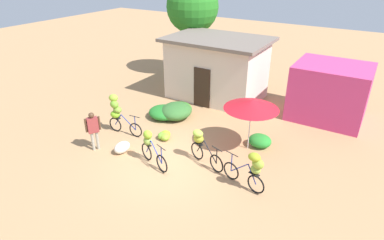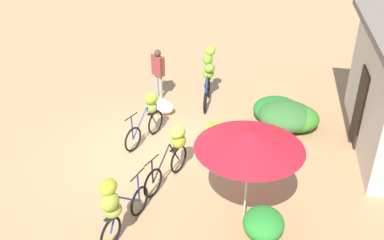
{
  "view_description": "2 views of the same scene",
  "coord_description": "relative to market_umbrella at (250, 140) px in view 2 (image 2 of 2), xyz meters",
  "views": [
    {
      "loc": [
        5.9,
        -7.99,
        6.76
      ],
      "look_at": [
        0.04,
        1.57,
        1.11
      ],
      "focal_mm": 30.24,
      "sensor_mm": 36.0,
      "label": 1
    },
    {
      "loc": [
        8.79,
        2.74,
        6.09
      ],
      "look_at": [
        0.12,
        0.98,
        1.07
      ],
      "focal_mm": 39.96,
      "sensor_mm": 36.0,
      "label": 2
    }
  ],
  "objects": [
    {
      "name": "hedge_bush_mid",
      "position": [
        -3.94,
        0.78,
        -1.55
      ],
      "size": [
        1.42,
        1.56,
        0.72
      ],
      "primitive_type": "ellipsoid",
      "color": "#356B2F",
      "rests_on": "ground"
    },
    {
      "name": "ground_plane",
      "position": [
        -2.07,
        -2.46,
        -1.91
      ],
      "size": [
        60.0,
        60.0,
        0.0
      ],
      "primitive_type": "plane",
      "color": "tan"
    },
    {
      "name": "market_umbrella",
      "position": [
        0.0,
        0.0,
        0.0
      ],
      "size": [
        2.07,
        2.07,
        2.08
      ],
      "color": "beige",
      "rests_on": "ground"
    },
    {
      "name": "banana_pile_on_ground",
      "position": [
        -3.26,
        -1.11,
        -1.76
      ],
      "size": [
        0.73,
        0.75,
        0.32
      ],
      "color": "#74B934",
      "rests_on": "ground"
    },
    {
      "name": "hedge_bush_front_left",
      "position": [
        -4.43,
        0.52,
        -1.64
      ],
      "size": [
        1.49,
        1.37,
        0.54
      ],
      "primitive_type": "ellipsoid",
      "color": "#257929",
      "rests_on": "ground"
    },
    {
      "name": "hedge_bush_front_right",
      "position": [
        -3.94,
        0.97,
        -1.57
      ],
      "size": [
        1.24,
        1.42,
        0.67
      ],
      "primitive_type": "ellipsoid",
      "color": "#388828",
      "rests_on": "ground"
    },
    {
      "name": "hedge_bush_by_door",
      "position": [
        0.34,
        0.4,
        -1.65
      ],
      "size": [
        0.91,
        0.81,
        0.51
      ],
      "primitive_type": "ellipsoid",
      "color": "#278B2F",
      "rests_on": "ground"
    },
    {
      "name": "bicycle_by_shop",
      "position": [
        1.05,
        -2.31,
        -1.05
      ],
      "size": [
        1.62,
        0.52,
        1.44
      ],
      "color": "black",
      "rests_on": "ground"
    },
    {
      "name": "produce_sack",
      "position": [
        -4.03,
        -2.8,
        -1.69
      ],
      "size": [
        0.51,
        0.74,
        0.44
      ],
      "primitive_type": "ellipsoid",
      "rotation": [
        0.0,
        0.0,
        1.47
      ],
      "color": "silver",
      "rests_on": "ground"
    },
    {
      "name": "bicycle_center_loaded",
      "position": [
        -1.12,
        -1.74,
        -1.17
      ],
      "size": [
        1.64,
        0.7,
        1.23
      ],
      "color": "black",
      "rests_on": "ground"
    },
    {
      "name": "bicycle_leftmost",
      "position": [
        -5.26,
        -1.64,
        -0.92
      ],
      "size": [
        1.71,
        0.43,
        1.71
      ],
      "color": "black",
      "rests_on": "ground"
    },
    {
      "name": "person_vendor",
      "position": [
        -5.05,
        -3.18,
        -0.93
      ],
      "size": [
        0.38,
        0.5,
        1.6
      ],
      "color": "gray",
      "rests_on": "ground"
    },
    {
      "name": "bicycle_near_pile",
      "position": [
        -2.64,
        -2.78,
        -1.17
      ],
      "size": [
        1.57,
        0.64,
        1.27
      ],
      "color": "black",
      "rests_on": "ground"
    }
  ]
}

